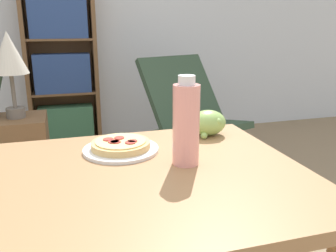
{
  "coord_description": "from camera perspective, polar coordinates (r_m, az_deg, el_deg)",
  "views": [
    {
      "loc": [
        -0.14,
        -0.98,
        1.15
      ],
      "look_at": [
        0.17,
        0.07,
        0.83
      ],
      "focal_mm": 38.0,
      "sensor_mm": 36.0,
      "label": 1
    }
  ],
  "objects": [
    {
      "name": "wall_back",
      "position": [
        3.61,
        -14.84,
        18.2
      ],
      "size": [
        8.0,
        0.05,
        2.6
      ],
      "color": "silver",
      "rests_on": "ground_plane"
    },
    {
      "name": "dining_table",
      "position": [
        0.99,
        -8.36,
        -14.8
      ],
      "size": [
        1.03,
        0.73,
        0.77
      ],
      "color": "#A37549",
      "rests_on": "ground_plane"
    },
    {
      "name": "pizza_on_plate",
      "position": [
        1.1,
        -7.58,
        -3.26
      ],
      "size": [
        0.23,
        0.23,
        0.04
      ],
      "color": "white",
      "rests_on": "dining_table"
    },
    {
      "name": "grape_bunch",
      "position": [
        1.24,
        6.38,
        0.5
      ],
      "size": [
        0.14,
        0.1,
        0.09
      ],
      "color": "#93BC5B",
      "rests_on": "dining_table"
    },
    {
      "name": "drink_bottle",
      "position": [
        0.97,
        2.92,
        0.41
      ],
      "size": [
        0.07,
        0.07,
        0.25
      ],
      "color": "pink",
      "rests_on": "dining_table"
    },
    {
      "name": "lounge_chair_far",
      "position": [
        2.86,
        4.11,
        -1.29
      ],
      "size": [
        0.81,
        0.92,
        0.88
      ],
      "rotation": [
        0.0,
        0.0,
        0.34
      ],
      "color": "slate",
      "rests_on": "ground_plane"
    },
    {
      "name": "bookshelf",
      "position": [
        3.48,
        -16.59,
        8.5
      ],
      "size": [
        0.64,
        0.26,
        1.51
      ],
      "color": "brown",
      "rests_on": "ground_plane"
    },
    {
      "name": "side_table",
      "position": [
        2.44,
        -22.37,
        -5.45
      ],
      "size": [
        0.34,
        0.34,
        0.59
      ],
      "color": "brown",
      "rests_on": "ground_plane"
    },
    {
      "name": "table_lamp",
      "position": [
        2.29,
        -24.15,
        10.07
      ],
      "size": [
        0.21,
        0.21,
        0.51
      ],
      "color": "#665B51",
      "rests_on": "side_table"
    }
  ]
}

